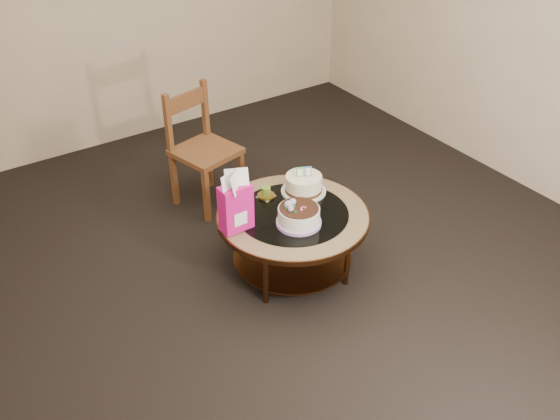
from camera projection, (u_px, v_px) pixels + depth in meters
ground at (292, 267)px, 4.37m from camera, size 5.00×5.00×0.00m
room_walls at (295, 54)px, 3.51m from camera, size 4.52×5.02×2.61m
coffee_table at (293, 223)px, 4.16m from camera, size 1.02×1.02×0.46m
decorated_cake at (299, 217)px, 3.98m from camera, size 0.29×0.29×0.17m
cream_cake at (304, 184)px, 4.30m from camera, size 0.31×0.31×0.20m
gift_bag at (236, 202)px, 3.86m from camera, size 0.20×0.15×0.40m
pillar_candle at (266, 194)px, 4.26m from camera, size 0.13×0.13×0.09m
dining_chair at (202, 148)px, 4.81m from camera, size 0.53×0.53×0.94m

